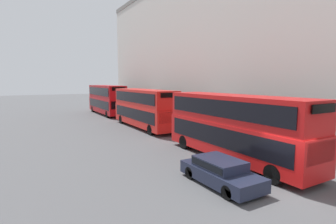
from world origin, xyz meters
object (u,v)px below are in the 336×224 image
at_px(bus_second_in_queue, 144,107).
at_px(bus_third_in_queue, 107,98).
at_px(bus_leading, 234,125).
at_px(car_dark_sedan, 220,171).
at_px(pedestrian, 231,134).

distance_m(bus_second_in_queue, bus_third_in_queue, 13.42).
bearing_deg(bus_third_in_queue, bus_leading, -90.00).
distance_m(bus_second_in_queue, car_dark_sedan, 16.57).
distance_m(bus_leading, bus_third_in_queue, 26.90).
bearing_deg(bus_second_in_queue, bus_third_in_queue, 90.00).
bearing_deg(bus_leading, car_dark_sedan, -142.05).
relative_size(bus_leading, car_dark_sedan, 2.55).
xyz_separation_m(bus_second_in_queue, car_dark_sedan, (-3.40, -16.14, -1.59)).
xyz_separation_m(bus_leading, car_dark_sedan, (-3.40, -2.65, -1.61)).
height_order(bus_third_in_queue, pedestrian, bus_third_in_queue).
height_order(bus_second_in_queue, pedestrian, bus_second_in_queue).
xyz_separation_m(bus_leading, bus_third_in_queue, (0.00, 26.90, 0.12)).
distance_m(bus_leading, car_dark_sedan, 4.60).
height_order(bus_second_in_queue, car_dark_sedan, bus_second_in_queue).
height_order(bus_leading, car_dark_sedan, bus_leading).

